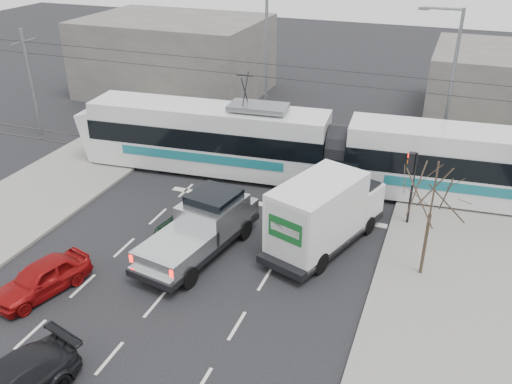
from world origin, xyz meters
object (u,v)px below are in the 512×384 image
(street_lamp_far, at_px, (264,56))
(navy_pickup, at_px, (333,186))
(tram, at_px, (336,151))
(box_truck, at_px, (324,214))
(bare_tree, at_px, (433,194))
(red_car, at_px, (42,278))
(traffic_signal, at_px, (411,173))
(green_car, at_px, (195,220))
(silver_pickup, at_px, (203,226))
(street_lamp_near, at_px, (448,81))

(street_lamp_far, bearing_deg, navy_pickup, -51.48)
(tram, xyz_separation_m, box_truck, (0.93, -6.17, -0.37))
(bare_tree, xyz_separation_m, red_car, (-13.78, -6.35, -3.12))
(traffic_signal, relative_size, box_truck, 0.50)
(box_truck, bearing_deg, green_car, -151.74)
(silver_pickup, xyz_separation_m, navy_pickup, (4.32, 6.13, -0.17))
(tram, relative_size, box_truck, 3.96)
(traffic_signal, bearing_deg, red_car, -140.72)
(street_lamp_near, height_order, tram, street_lamp_near)
(street_lamp_near, height_order, red_car, street_lamp_near)
(street_lamp_near, bearing_deg, traffic_signal, -96.41)
(bare_tree, xyz_separation_m, green_car, (-10.17, -0.21, -3.12))
(traffic_signal, bearing_deg, silver_pickup, -146.46)
(tram, relative_size, navy_pickup, 5.33)
(bare_tree, xyz_separation_m, navy_pickup, (-4.86, 4.80, -2.75))
(bare_tree, distance_m, box_truck, 4.88)
(street_lamp_near, bearing_deg, navy_pickup, -124.31)
(tram, height_order, silver_pickup, tram)
(street_lamp_far, height_order, box_truck, street_lamp_far)
(street_lamp_near, distance_m, red_car, 22.81)
(tram, bearing_deg, street_lamp_near, 37.85)
(street_lamp_near, xyz_separation_m, tram, (-4.97, -4.57, -3.07))
(street_lamp_near, height_order, street_lamp_far, same)
(street_lamp_far, height_order, green_car, street_lamp_far)
(bare_tree, distance_m, green_car, 10.64)
(bare_tree, relative_size, street_lamp_near, 0.56)
(street_lamp_near, bearing_deg, green_car, -130.16)
(navy_pickup, bearing_deg, street_lamp_near, 78.59)
(traffic_signal, distance_m, navy_pickup, 4.18)
(box_truck, relative_size, green_car, 1.48)
(traffic_signal, distance_m, tram, 5.11)
(navy_pickup, bearing_deg, green_car, -113.78)
(street_lamp_near, relative_size, tram, 0.32)
(street_lamp_near, distance_m, street_lamp_far, 11.67)
(box_truck, bearing_deg, red_car, -124.22)
(box_truck, xyz_separation_m, red_car, (-9.45, -7.11, -1.00))
(box_truck, bearing_deg, bare_tree, 8.88)
(street_lamp_far, bearing_deg, traffic_signal, -41.72)
(bare_tree, height_order, traffic_signal, bare_tree)
(traffic_signal, height_order, navy_pickup, traffic_signal)
(navy_pickup, bearing_deg, silver_pickup, -102.24)
(silver_pickup, distance_m, box_truck, 5.30)
(traffic_signal, bearing_deg, box_truck, -134.69)
(bare_tree, height_order, street_lamp_near, street_lamp_near)
(traffic_signal, height_order, box_truck, traffic_signal)
(traffic_signal, bearing_deg, bare_tree, -74.24)
(bare_tree, relative_size, red_car, 1.27)
(bare_tree, bearing_deg, tram, 127.21)
(green_car, bearing_deg, box_truck, 14.14)
(traffic_signal, height_order, tram, tram)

